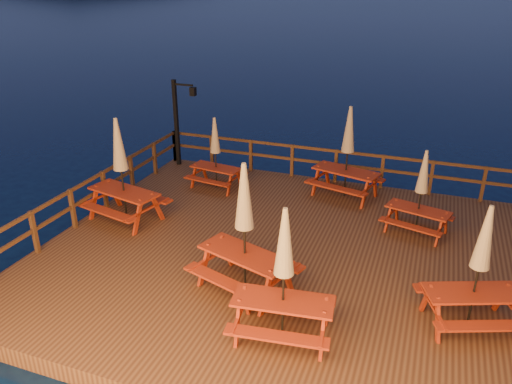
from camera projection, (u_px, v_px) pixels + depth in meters
ground at (292, 268)px, 12.25m from camera, size 500.00×500.00×0.00m
deck at (293, 261)px, 12.17m from camera, size 12.00×10.00×0.40m
deck_piles at (292, 278)px, 12.37m from camera, size 11.44×9.44×1.40m
railing at (312, 197)px, 13.31m from camera, size 11.80×9.75×1.10m
lamp_post at (180, 115)px, 16.98m from camera, size 0.85×0.18×3.00m
picnic_table_0 at (348, 151)px, 14.66m from camera, size 2.29×2.05×2.78m
picnic_table_1 at (284, 273)px, 8.81m from camera, size 2.02×1.74×2.64m
picnic_table_2 at (244, 226)px, 10.17m from camera, size 2.42×2.19×2.87m
picnic_table_3 at (215, 152)px, 15.38m from camera, size 1.75×1.51×2.27m
picnic_table_4 at (421, 191)px, 12.60m from camera, size 1.87×1.68×2.27m
picnic_table_5 at (479, 266)px, 9.10m from camera, size 2.19×2.01×2.55m
picnic_table_6 at (121, 169)px, 13.18m from camera, size 2.32×2.05×2.87m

